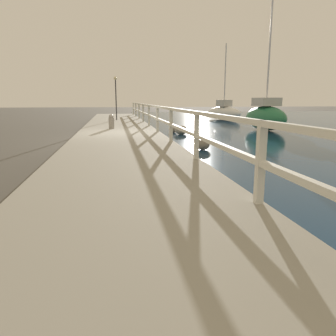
% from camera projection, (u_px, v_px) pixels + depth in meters
% --- Properties ---
extents(ground_plane, '(120.00, 120.00, 0.00)m').
position_uv_depth(ground_plane, '(119.00, 140.00, 13.41)').
color(ground_plane, '#4C473D').
extents(dock_walkway, '(3.37, 36.00, 0.32)m').
position_uv_depth(dock_walkway, '(119.00, 136.00, 13.37)').
color(dock_walkway, gray).
rests_on(dock_walkway, ground).
extents(railing, '(0.10, 32.50, 1.06)m').
position_uv_depth(railing, '(157.00, 114.00, 13.45)').
color(railing, silver).
rests_on(railing, dock_walkway).
extents(boulder_upstream, '(0.57, 0.51, 0.43)m').
position_uv_depth(boulder_upstream, '(181.00, 130.00, 15.42)').
color(boulder_upstream, gray).
rests_on(boulder_upstream, ground).
extents(boulder_mid_strip, '(0.41, 0.37, 0.31)m').
position_uv_depth(boulder_mid_strip, '(173.00, 130.00, 16.30)').
color(boulder_mid_strip, slate).
rests_on(boulder_mid_strip, ground).
extents(boulder_downstream, '(0.48, 0.43, 0.36)m').
position_uv_depth(boulder_downstream, '(203.00, 145.00, 10.69)').
color(boulder_downstream, slate).
rests_on(boulder_downstream, ground).
extents(mooring_bollard, '(0.25, 0.25, 0.65)m').
position_uv_depth(mooring_bollard, '(111.00, 121.00, 15.00)').
color(mooring_bollard, gray).
rests_on(mooring_bollard, dock_walkway).
extents(dock_lamp, '(0.22, 0.22, 2.77)m').
position_uv_depth(dock_lamp, '(116.00, 90.00, 21.17)').
color(dock_lamp, '#2D2D33').
rests_on(dock_lamp, dock_walkway).
extents(sailboat_white, '(2.63, 3.83, 5.89)m').
position_uv_depth(sailboat_white, '(224.00, 112.00, 26.43)').
color(sailboat_white, white).
rests_on(sailboat_white, water_surface).
extents(sailboat_green, '(1.87, 3.29, 7.66)m').
position_uv_depth(sailboat_green, '(266.00, 116.00, 17.46)').
color(sailboat_green, '#236B42').
rests_on(sailboat_green, water_surface).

